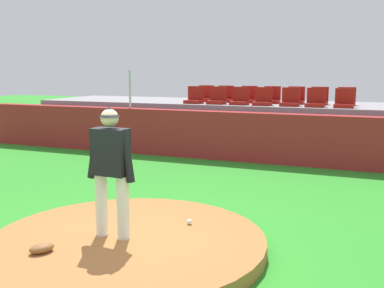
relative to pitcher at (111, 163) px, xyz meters
name	(u,v)px	position (x,y,z in m)	size (l,w,h in m)	color
ground_plane	(128,250)	(0.18, 0.07, -1.17)	(60.00, 60.00, 0.00)	#2B8D25
pitchers_mound	(128,243)	(0.18, 0.07, -1.08)	(3.64, 3.64, 0.18)	#A76835
pitcher	(111,163)	(0.00, 0.00, 0.00)	(0.72, 0.28, 1.71)	white
baseball	(189,222)	(0.75, 0.82, -0.95)	(0.07, 0.07, 0.07)	white
fielding_glove	(42,248)	(-0.50, -0.78, -0.94)	(0.30, 0.20, 0.11)	brown
brick_barrier	(253,137)	(0.18, 6.45, -0.53)	(16.99, 0.40, 1.28)	maroon
fence_post_left	(130,89)	(-3.43, 6.45, 0.64)	(0.06, 0.06, 1.07)	silver
bleacher_platform	(271,126)	(0.18, 8.54, -0.48)	(14.64, 3.01, 1.39)	gray
stadium_chair_0	(194,98)	(-1.90, 7.57, 0.37)	(0.48, 0.44, 0.50)	maroon
stadium_chair_1	(217,99)	(-1.20, 7.57, 0.37)	(0.48, 0.44, 0.50)	maroon
stadium_chair_2	(240,99)	(-0.52, 7.58, 0.37)	(0.48, 0.44, 0.50)	maroon
stadium_chair_3	(263,100)	(0.15, 7.56, 0.37)	(0.48, 0.44, 0.50)	maroon
stadium_chair_4	(290,100)	(0.90, 7.58, 0.37)	(0.48, 0.44, 0.50)	maroon
stadium_chair_5	(315,101)	(1.58, 7.54, 0.37)	(0.48, 0.44, 0.50)	maroon
stadium_chair_6	(344,102)	(2.30, 7.57, 0.37)	(0.48, 0.44, 0.50)	maroon
stadium_chair_7	(205,96)	(-1.90, 8.46, 0.37)	(0.48, 0.44, 0.50)	maroon
stadium_chair_8	(225,97)	(-1.24, 8.46, 0.37)	(0.48, 0.44, 0.50)	maroon
stadium_chair_9	(249,97)	(-0.50, 8.44, 0.37)	(0.48, 0.44, 0.50)	maroon
stadium_chair_10	(272,98)	(0.20, 8.43, 0.37)	(0.48, 0.44, 0.50)	maroon
stadium_chair_11	(296,99)	(0.91, 8.44, 0.37)	(0.48, 0.44, 0.50)	maroon
stadium_chair_12	(319,99)	(1.56, 8.46, 0.37)	(0.48, 0.44, 0.50)	maroon
stadium_chair_13	(346,100)	(2.30, 8.43, 0.37)	(0.48, 0.44, 0.50)	maroon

